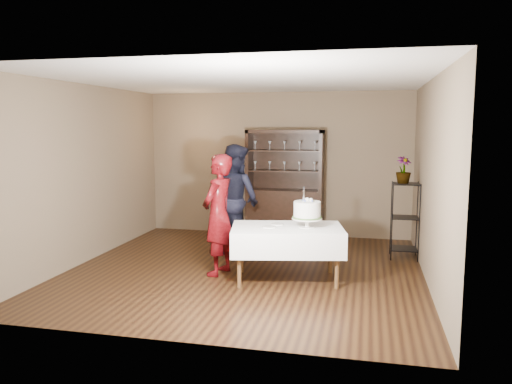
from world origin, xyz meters
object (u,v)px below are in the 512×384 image
cake_table (287,239)px  cake (307,211)px  plant_etagere (405,217)px  woman (218,215)px  china_hutch (285,202)px  potted_plant (403,170)px  man (236,200)px

cake_table → cake: size_ratio=2.96×
plant_etagere → woman: woman is taller
cake_table → woman: (-0.98, 0.08, 0.28)m
plant_etagere → cake: size_ratio=2.19×
china_hutch → cake: china_hutch is taller
cake_table → potted_plant: size_ratio=3.90×
china_hutch → potted_plant: china_hutch is taller
man → potted_plant: size_ratio=4.29×
cake_table → plant_etagere: bearing=43.5°
china_hutch → cake: 2.69m
china_hutch → potted_plant: 2.41m
plant_etagere → woman: 2.99m
cake → potted_plant: potted_plant is taller
china_hutch → potted_plant: bearing=-27.7°
cake → china_hutch: bearing=105.7°
cake_table → cake: (0.26, 0.02, 0.39)m
woman → man: (-0.06, 1.13, 0.05)m
plant_etagere → cake: 2.06m
cake_table → woman: size_ratio=0.96×
woman → potted_plant: bearing=131.4°
plant_etagere → cake: (-1.36, -1.52, 0.30)m
man → china_hutch: bearing=-79.0°
cake_table → cake: bearing=3.6°
plant_etagere → man: man is taller
china_hutch → plant_etagere: size_ratio=1.67×
man → cake: man is taller
plant_etagere → cake: cake is taller
cake_table → man: man is taller
cake → man: bearing=137.5°
woman → china_hutch: bearing=-179.8°
plant_etagere → man: size_ratio=0.67×
china_hutch → cake_table: bearing=-79.9°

